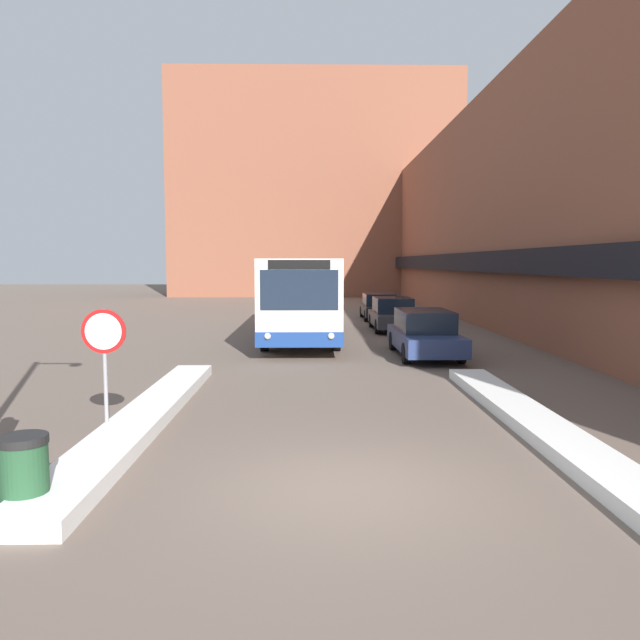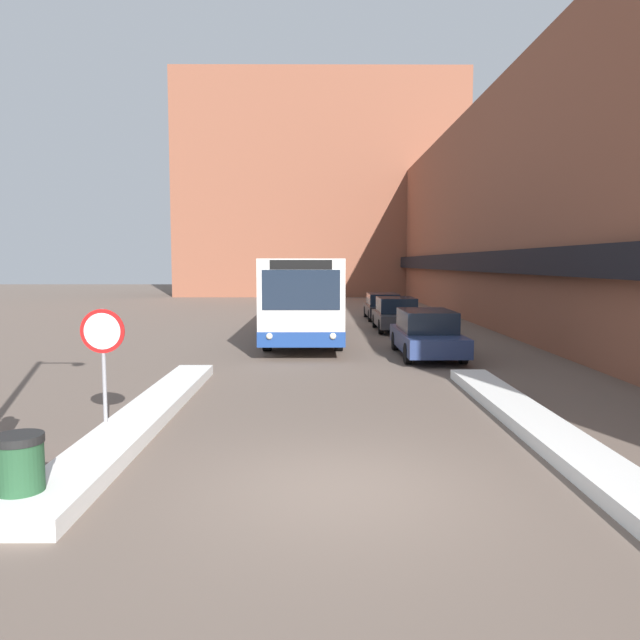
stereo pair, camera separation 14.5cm
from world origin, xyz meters
TOP-DOWN VIEW (x-y plane):
  - ground_plane at (0.00, 0.00)m, footprint 160.00×160.00m
  - building_row_right at (9.98, 24.00)m, footprint 5.50×60.00m
  - building_backdrop_far at (0.00, 50.54)m, footprint 26.00×8.00m
  - snow_bank_left at (-3.60, 3.53)m, footprint 0.90×10.20m
  - snow_bank_right at (3.60, 1.95)m, footprint 0.90×12.07m
  - city_bus at (-0.81, 16.94)m, footprint 2.72×12.51m
  - parked_car_front at (3.20, 11.84)m, footprint 1.85×4.82m
  - parked_car_middle at (3.20, 19.55)m, footprint 1.84×4.34m
  - parked_car_back at (3.20, 25.11)m, footprint 1.80×4.33m
  - stop_sign at (-4.01, 2.57)m, footprint 0.76×0.08m
  - trash_bin at (-3.92, -0.71)m, footprint 0.59×0.59m

SIDE VIEW (x-z plane):
  - ground_plane at x=0.00m, z-range 0.00..0.00m
  - snow_bank_right at x=3.60m, z-range 0.00..0.23m
  - snow_bank_left at x=-3.60m, z-range 0.00..0.25m
  - trash_bin at x=-3.92m, z-range 0.00..0.95m
  - parked_car_back at x=3.20m, z-range 0.00..1.38m
  - parked_car_middle at x=3.20m, z-range 0.00..1.47m
  - parked_car_front at x=3.20m, z-range 0.00..1.49m
  - stop_sign at x=-4.01m, z-range 0.50..2.72m
  - city_bus at x=-0.81m, z-range 0.14..3.27m
  - building_row_right at x=9.98m, z-range -0.02..10.96m
  - building_backdrop_far at x=0.00m, z-range 0.00..19.79m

